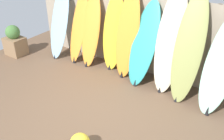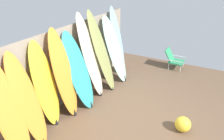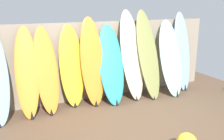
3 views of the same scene
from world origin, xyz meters
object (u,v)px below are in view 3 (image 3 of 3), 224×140
(surfboard_orange_4, at_px, (92,62))
(surfboard_orange_2, at_px, (47,71))
(surfboard_teal_5, at_px, (111,65))
(surfboard_yellow_3, at_px, (72,67))
(surfboard_seafoam_8, at_px, (171,58))
(surfboard_orange_1, at_px, (27,73))
(surfboard_cream_6, at_px, (132,55))
(surfboard_skyblue_9, at_px, (182,52))
(surfboard_olive_7, at_px, (148,55))

(surfboard_orange_4, bearing_deg, surfboard_orange_2, -179.29)
(surfboard_orange_2, bearing_deg, surfboard_teal_5, -1.57)
(surfboard_yellow_3, bearing_deg, surfboard_orange_4, -14.03)
(surfboard_orange_4, bearing_deg, surfboard_seafoam_8, -4.25)
(surfboard_orange_1, distance_m, surfboard_teal_5, 1.80)
(surfboard_orange_1, height_order, surfboard_teal_5, surfboard_orange_1)
(surfboard_orange_4, height_order, surfboard_teal_5, surfboard_orange_4)
(surfboard_cream_6, height_order, surfboard_seafoam_8, surfboard_cream_6)
(surfboard_cream_6, bearing_deg, surfboard_orange_1, 179.97)
(surfboard_cream_6, bearing_deg, surfboard_seafoam_8, -7.48)
(surfboard_orange_2, xyz_separation_m, surfboard_cream_6, (1.96, -0.00, 0.16))
(surfboard_teal_5, bearing_deg, surfboard_yellow_3, 169.53)
(surfboard_orange_1, relative_size, surfboard_seafoam_8, 0.98)
(surfboard_skyblue_9, bearing_deg, surfboard_orange_4, -179.93)
(surfboard_seafoam_8, bearing_deg, surfboard_yellow_3, 173.97)
(surfboard_yellow_3, height_order, surfboard_cream_6, surfboard_cream_6)
(surfboard_orange_1, height_order, surfboard_yellow_3, surfboard_yellow_3)
(surfboard_teal_5, bearing_deg, surfboard_orange_2, 178.43)
(surfboard_orange_1, bearing_deg, surfboard_orange_2, 0.06)
(surfboard_yellow_3, bearing_deg, surfboard_seafoam_8, -6.03)
(surfboard_orange_4, bearing_deg, surfboard_yellow_3, 165.97)
(surfboard_skyblue_9, bearing_deg, surfboard_orange_1, -179.77)
(surfboard_teal_5, relative_size, surfboard_olive_7, 0.85)
(surfboard_orange_1, height_order, surfboard_olive_7, surfboard_olive_7)
(surfboard_teal_5, distance_m, surfboard_seafoam_8, 1.57)
(surfboard_orange_1, height_order, surfboard_skyblue_9, surfboard_skyblue_9)
(surfboard_orange_1, height_order, surfboard_seafoam_8, surfboard_seafoam_8)
(surfboard_cream_6, xyz_separation_m, surfboard_olive_7, (0.40, -0.08, -0.00))
(surfboard_orange_2, bearing_deg, surfboard_seafoam_8, -2.61)
(surfboard_yellow_3, distance_m, surfboard_orange_4, 0.45)
(surfboard_orange_1, bearing_deg, surfboard_seafoam_8, -2.31)
(surfboard_seafoam_8, bearing_deg, surfboard_cream_6, 172.52)
(surfboard_seafoam_8, bearing_deg, surfboard_skyblue_9, 17.70)
(surfboard_olive_7, xyz_separation_m, surfboard_skyblue_9, (1.09, 0.09, -0.04))
(surfboard_yellow_3, relative_size, surfboard_olive_7, 0.86)
(surfboard_yellow_3, height_order, surfboard_olive_7, surfboard_olive_7)
(surfboard_olive_7, bearing_deg, surfboard_orange_4, 176.23)
(surfboard_teal_5, bearing_deg, surfboard_skyblue_9, 1.52)
(surfboard_orange_1, relative_size, surfboard_olive_7, 0.86)
(surfboard_teal_5, distance_m, surfboard_olive_7, 0.96)
(surfboard_yellow_3, bearing_deg, surfboard_cream_6, -4.97)
(surfboard_orange_2, height_order, surfboard_yellow_3, surfboard_yellow_3)
(surfboard_seafoam_8, bearing_deg, surfboard_teal_5, 176.46)
(surfboard_skyblue_9, bearing_deg, surfboard_teal_5, -178.48)
(surfboard_orange_4, xyz_separation_m, surfboard_skyblue_9, (2.47, 0.00, 0.02))
(surfboard_yellow_3, xyz_separation_m, surfboard_orange_4, (0.43, -0.11, 0.07))
(surfboard_orange_2, relative_size, surfboard_orange_4, 0.91)
(surfboard_skyblue_9, bearing_deg, surfboard_olive_7, -175.12)
(surfboard_teal_5, distance_m, surfboard_skyblue_9, 2.04)
(surfboard_olive_7, bearing_deg, surfboard_cream_6, 169.17)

